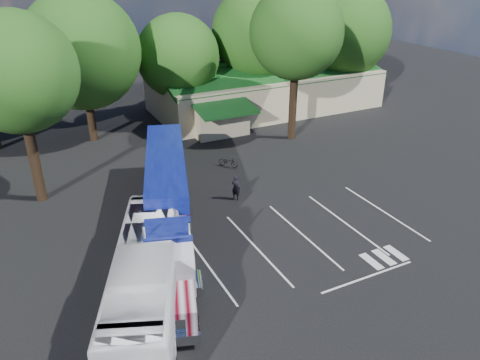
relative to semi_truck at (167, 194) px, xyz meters
name	(u,v)px	position (x,y,z in m)	size (l,w,h in m)	color
ground	(215,204)	(3.74, 1.41, -2.27)	(120.00, 120.00, 0.00)	black
event_hall	(264,89)	(17.48, 19.22, -0.06)	(24.20, 14.12, 5.55)	tan
tree_row_c	(81,51)	(-1.26, 17.61, 5.77)	(10.00, 10.00, 13.05)	black
tree_row_d	(178,56)	(7.74, 18.91, 4.32)	(8.00, 8.00, 10.60)	black
tree_row_e	(258,33)	(16.74, 19.41, 5.82)	(9.60, 9.60, 12.90)	black
tree_row_f	(343,31)	(26.74, 18.21, 5.52)	(10.40, 10.40, 13.00)	black
tree_near_left	(16,73)	(-6.76, 7.41, 6.54)	(7.60, 7.60, 12.65)	black
tree_near_right	(297,33)	(15.24, 9.91, 7.19)	(8.00, 8.00, 13.50)	black
semi_truck	(167,194)	(0.00, 0.00, 0.00)	(8.05, 18.93, 4.01)	black
woman	(236,187)	(5.34, 1.41, -1.35)	(0.67, 0.44, 1.83)	black
bicycle	(228,162)	(7.22, 6.65, -1.82)	(0.59, 1.70, 0.89)	black
tour_bus	(147,277)	(-3.26, -6.59, -0.57)	(2.85, 12.17, 3.39)	white
silver_sedan	(210,122)	(9.43, 15.41, -1.50)	(1.62, 4.63, 1.53)	#B5B6BD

